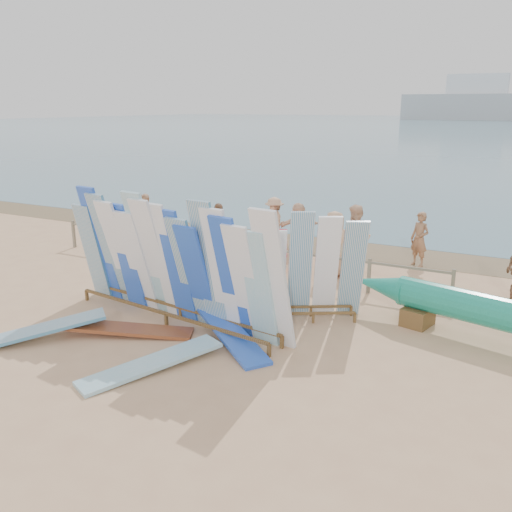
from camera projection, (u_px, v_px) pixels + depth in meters
The scene contains 22 objects.
ground at pixel (168, 305), 12.88m from camera, with size 160.00×160.00×0.00m, color tan.
ocean at pixel (505, 126), 122.56m from camera, with size 320.00×240.00×0.02m, color slate.
wet_sand_strip at pixel (290, 240), 19.05m from camera, with size 40.00×2.60×0.01m, color brown.
distant_ship at pixel (476, 103), 170.98m from camera, with size 45.00×8.00×14.00m.
fence at pixel (230, 250), 15.28m from camera, with size 12.08×0.08×0.90m.
main_surfboard_rack at pixel (172, 266), 11.52m from camera, with size 5.80×1.52×2.85m.
side_surfboard_rack at pixel (314, 271), 11.68m from camera, with size 2.23×1.62×2.49m.
vendor_table at pixel (262, 300), 12.24m from camera, with size 0.90×0.78×1.00m.
flat_board_c at pixel (127, 335), 11.20m from camera, with size 0.56×2.70×0.07m, color brown.
flat_board_e at pixel (38, 341), 10.91m from camera, with size 0.56×2.70×0.07m, color beige.
flat_board_b at pixel (152, 369), 9.75m from camera, with size 0.56×2.70×0.07m, color #80BCCD.
flat_board_d at pixel (230, 341), 10.91m from camera, with size 0.56×2.70×0.07m, color blue.
beach_chair_left at pixel (223, 256), 16.12m from camera, with size 0.69×0.70×0.87m.
beach_chair_right at pixel (249, 256), 16.18m from camera, with size 0.53×0.55×0.78m.
stroller at pixel (277, 254), 15.53m from camera, with size 0.78×0.95×1.13m.
beachgoer_4 at pixel (218, 230), 16.77m from camera, with size 0.99×0.43×1.69m, color #8C6042.
beachgoer_3 at pixel (274, 222), 17.92m from camera, with size 1.08×0.45×1.67m, color tan.
beachgoer_6 at pixel (334, 244), 14.81m from camera, with size 0.89×0.43×1.83m, color tan.
beachgoer_1 at pixel (145, 220), 18.04m from camera, with size 0.64×0.35×1.76m, color #8C6042.
beachgoer_5 at pixel (298, 227), 17.42m from camera, with size 1.48×0.48×1.59m, color beige.
beachgoer_8 at pixel (356, 238), 15.40m from camera, with size 0.91×0.44×1.88m, color beige.
beachgoer_7 at pixel (420, 239), 15.78m from camera, with size 0.59×0.32×1.61m, color #8C6042.
Camera 1 is at (7.39, -9.81, 4.58)m, focal length 38.00 mm.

